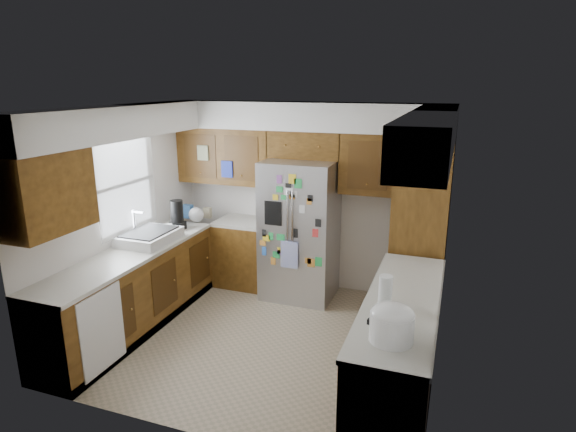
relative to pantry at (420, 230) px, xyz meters
The scene contains 12 objects.
floor 2.17m from the pantry, 142.52° to the right, with size 3.60×3.60×0.00m, color tan.
room_shell 1.94m from the pantry, 153.92° to the right, with size 3.64×3.24×2.52m.
left_counter_run 3.14m from the pantry, 158.56° to the right, with size 1.36×3.20×0.92m.
right_counter_run 1.75m from the pantry, 90.00° to the right, with size 0.63×2.25×0.92m.
pantry is the anchor object (origin of this frame).
fridge 1.51m from the pantry, behind, with size 0.90×0.79×1.80m.
bridge_cabinet 1.77m from the pantry, 169.43° to the left, with size 0.96×0.34×0.35m, color #42270C.
fridge_top_items 1.98m from the pantry, 169.77° to the left, with size 0.70×0.31×0.26m.
sink_assembly 3.18m from the pantry, 160.64° to the right, with size 0.52×0.70×0.37m.
left_counter_clutter 2.99m from the pantry, behind, with size 0.39×0.85×0.38m.
rice_cooker 2.36m from the pantry, 90.01° to the right, with size 0.33×0.32×0.29m.
paper_towel 1.78m from the pantry, 94.33° to the right, with size 0.11×0.11×0.26m, color white.
Camera 1 is at (1.85, -4.42, 2.74)m, focal length 30.00 mm.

